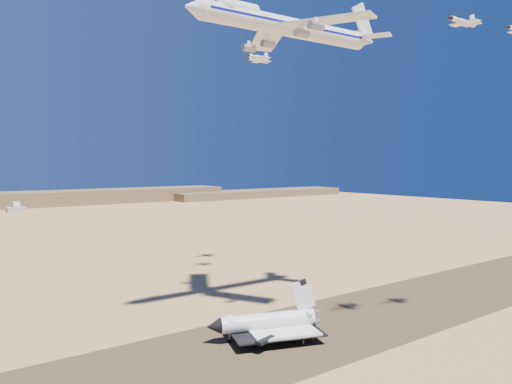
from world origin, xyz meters
TOP-DOWN VIEW (x-y plane):
  - ground at (0.00, 0.00)m, footprint 1200.00×1200.00m
  - runway at (0.00, 0.00)m, footprint 600.00×50.00m
  - ridgeline at (65.32, 527.31)m, footprint 960.00×90.00m
  - shuttle at (15.42, 3.50)m, footprint 36.49×29.73m
  - carrier_747 at (34.47, 18.70)m, footprint 82.37×63.93m
  - crew_a at (20.55, -7.46)m, footprint 0.55×0.67m
  - crew_b at (25.37, -2.65)m, footprint 0.81×0.99m
  - crew_c at (24.33, -7.50)m, footprint 1.16×1.11m
  - chase_jet_a at (61.39, -31.22)m, footprint 15.53×8.17m
  - chase_jet_c at (59.50, 65.83)m, footprint 14.00×7.60m
  - chase_jet_d at (73.83, 84.80)m, footprint 16.36×8.94m

SIDE VIEW (x-z plane):
  - ground at x=0.00m, z-range 0.00..0.00m
  - runway at x=0.00m, z-range 0.00..0.06m
  - crew_a at x=20.55m, z-range 0.06..1.64m
  - crew_b at x=25.37m, z-range 0.06..1.84m
  - crew_c at x=24.33m, z-range 0.06..1.88m
  - shuttle at x=15.42m, z-range -4.10..13.65m
  - ridgeline at x=65.32m, z-range -1.37..16.63m
  - chase_jet_a at x=61.39m, z-range 93.55..97.41m
  - carrier_747 at x=34.47m, z-range 90.25..110.80m
  - chase_jet_c at x=59.50m, z-range 99.46..102.94m
  - chase_jet_d at x=73.83m, z-range 102.38..106.45m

